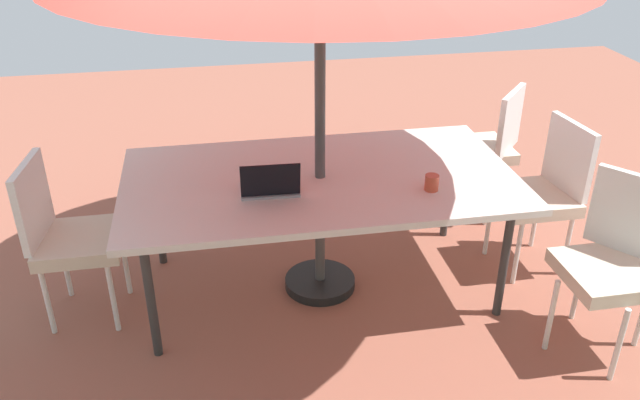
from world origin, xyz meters
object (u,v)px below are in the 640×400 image
Objects in this scene: dining_table at (320,183)px; cup at (432,183)px; chair_southwest at (486,144)px; chair_northwest at (614,258)px; laptop at (270,186)px; chair_east at (67,233)px; chair_west at (543,189)px.

dining_table is 25.27× the size of cup.
chair_southwest is (-1.37, -0.76, -0.18)m from dining_table.
cup is at bearing 154.26° from dining_table.
cup is (0.85, -0.52, 0.26)m from chair_northwest.
cup reaches higher than dining_table.
chair_northwest is 2.97× the size of laptop.
chair_east is (2.87, -0.79, 0.00)m from chair_northwest.
chair_southwest is at bearing -148.81° from laptop.
chair_northwest is 0.81m from chair_west.
laptop is at bearing -90.18° from chair_west.
chair_northwest is at bearing 43.69° from chair_southwest.
cup is at bearing -77.07° from chair_west.
chair_northwest is 1.00× the size of chair_west.
chair_southwest is at bearing 144.13° from chair_northwest.
dining_table is 1.64m from chair_northwest.
chair_east is at bearing 0.27° from dining_table.
chair_west is (-0.07, 0.74, 0.00)m from chair_southwest.
chair_southwest reaches higher than cup.
laptop is at bearing 27.82° from dining_table.
chair_southwest is at bearing -127.40° from cup.
chair_west is at bearing -171.68° from laptop.
laptop is (1.73, -0.63, 0.27)m from chair_northwest.
chair_northwest is 1.86m from laptop.
chair_west is 1.78m from laptop.
chair_northwest is 10.91× the size of cup.
chair_east is 2.88m from chair_west.
chair_east is 2.05m from cup.
laptop reaches higher than dining_table.
dining_table is 2.32× the size of chair_southwest.
chair_west reaches higher than dining_table.
chair_southwest is 1.00× the size of chair_west.
chair_northwest is at bearing 150.84° from dining_table.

